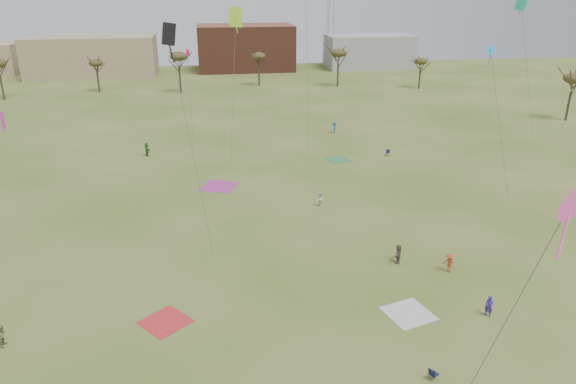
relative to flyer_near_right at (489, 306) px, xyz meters
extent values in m
plane|color=#3C581B|center=(-12.73, 0.79, -0.82)|extent=(260.00, 260.00, 0.00)
imported|color=#2D1F8F|center=(0.00, 0.00, 0.00)|extent=(0.70, 0.70, 1.64)
imported|color=olive|center=(-33.64, 1.93, -0.04)|extent=(0.68, 0.83, 1.57)
imported|color=brown|center=(-3.76, 8.56, 0.05)|extent=(1.19, 1.67, 1.74)
imported|color=#B24621|center=(-0.09, 6.41, 0.02)|extent=(1.13, 1.24, 1.68)
imported|color=silver|center=(-7.82, 21.70, 0.03)|extent=(1.01, 1.05, 1.71)
imported|color=#2A7E31|center=(-27.94, 43.11, 0.14)|extent=(1.17, 1.87, 1.92)
imported|color=#1A527A|center=(0.82, 50.98, 0.07)|extent=(0.97, 1.30, 1.79)
cube|color=red|center=(-23.18, 2.90, -0.82)|extent=(4.20, 4.20, 0.03)
cube|color=silver|center=(-5.59, 1.18, -0.82)|extent=(3.88, 3.88, 0.03)
cube|color=#AE358A|center=(-18.43, 29.57, -0.82)|extent=(4.96, 4.96, 0.03)
cube|color=#2F814A|center=(-1.93, 37.28, -0.82)|extent=(3.68, 3.68, 0.03)
cube|color=#141A37|center=(-6.62, -5.65, -0.40)|extent=(0.67, 0.67, 0.04)
cube|color=#141A37|center=(-6.83, -5.75, -0.17)|extent=(0.34, 0.51, 0.44)
cube|color=#16163C|center=(5.36, 37.90, -0.40)|extent=(0.70, 0.70, 0.04)
cube|color=#16163C|center=(5.50, 38.09, -0.17)|extent=(0.47, 0.41, 0.44)
cone|color=#C21458|center=(-21.55, 46.48, 12.77)|extent=(0.98, 0.07, 0.98)
cube|color=#C21458|center=(-21.55, 46.48, 12.15)|extent=(0.08, 0.08, 1.60)
cylinder|color=#4C4C51|center=(-21.51, 44.71, 6.42)|extent=(0.11, 3.57, 12.70)
cube|color=#189172|center=(27.75, 46.99, 19.04)|extent=(1.06, 1.06, 2.09)
cube|color=#189172|center=(27.75, 46.99, 18.30)|extent=(0.08, 0.08, 1.88)
cylinder|color=#4C4C51|center=(29.26, 45.09, 9.56)|extent=(3.07, 3.86, 18.97)
cone|color=#258ED5|center=(8.62, 19.89, 15.65)|extent=(1.01, 0.07, 1.01)
cube|color=#258ED5|center=(8.62, 19.89, 15.00)|extent=(0.08, 0.08, 1.65)
cylinder|color=#4C4C51|center=(10.47, 19.29, 7.86)|extent=(3.75, 1.25, 15.58)
cube|color=#E127C4|center=(-40.34, 27.75, 8.54)|extent=(0.90, 0.90, 1.77)
cube|color=#E127C4|center=(-40.34, 27.75, 7.92)|extent=(0.08, 0.08, 1.60)
cube|color=#AEF228|center=(-15.03, 41.15, 17.75)|extent=(1.27, 1.27, 2.49)
cube|color=#AEF228|center=(-15.03, 41.15, 16.88)|extent=(0.08, 0.08, 2.24)
cylinder|color=#4C4C51|center=(-15.80, 38.98, 8.91)|extent=(1.58, 4.38, 17.68)
cube|color=black|center=(-21.78, 10.62, 18.33)|extent=(0.90, 0.90, 1.54)
cube|color=black|center=(-21.78, 10.62, 17.43)|extent=(0.08, 0.08, 2.31)
cylinder|color=#4C4C51|center=(-20.66, 10.86, 9.20)|extent=(2.28, 0.51, 18.26)
cone|color=#FA4EB3|center=(-5.93, -13.16, 13.95)|extent=(1.56, 0.11, 1.56)
cube|color=#FA4EB3|center=(-5.93, -13.16, 12.96)|extent=(0.08, 0.08, 2.55)
cylinder|color=#4C4C51|center=(-7.82, -12.58, 7.01)|extent=(3.83, 1.20, 13.88)
cylinder|color=#4C4C51|center=(-5.90, 39.80, 10.81)|extent=(0.34, 2.16, 21.46)
cylinder|color=#3A2B1E|center=(-60.73, 86.79, 1.73)|extent=(0.40, 0.40, 5.10)
cylinder|color=#3A2B1E|center=(-42.73, 92.79, 1.34)|extent=(0.40, 0.40, 4.32)
ellipsoid|color=#473D1E|center=(-42.73, 92.79, 5.51)|extent=(3.02, 3.02, 1.58)
cylinder|color=#3A2B1E|center=(-24.73, 88.79, 1.88)|extent=(0.40, 0.40, 5.40)
ellipsoid|color=#473D1E|center=(-24.73, 88.79, 7.10)|extent=(3.78, 3.78, 1.98)
cylinder|color=#3A2B1E|center=(-6.73, 94.79, 1.52)|extent=(0.40, 0.40, 4.68)
ellipsoid|color=#473D1E|center=(-6.73, 94.79, 6.04)|extent=(3.28, 3.28, 1.72)
cylinder|color=#3A2B1E|center=(11.27, 90.79, 1.82)|extent=(0.40, 0.40, 5.28)
ellipsoid|color=#473D1E|center=(11.27, 90.79, 6.92)|extent=(3.70, 3.70, 1.94)
cylinder|color=#3A2B1E|center=(29.27, 85.79, 1.28)|extent=(0.40, 0.40, 4.20)
ellipsoid|color=#473D1E|center=(29.27, 85.79, 5.34)|extent=(2.94, 2.94, 1.54)
cylinder|color=#3A2B1E|center=(43.27, 52.79, 1.70)|extent=(0.40, 0.40, 5.04)
ellipsoid|color=#473D1E|center=(43.27, 52.79, 6.57)|extent=(3.53, 3.53, 1.85)
cube|color=#937F60|center=(-47.73, 115.79, 4.18)|extent=(32.00, 14.00, 10.00)
cube|color=brown|center=(-7.73, 120.79, 5.18)|extent=(26.00, 16.00, 12.00)
cube|color=gray|center=(27.27, 118.79, 3.68)|extent=(24.00, 12.00, 9.00)
camera|label=1|loc=(-19.40, -29.66, 21.74)|focal=32.85mm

